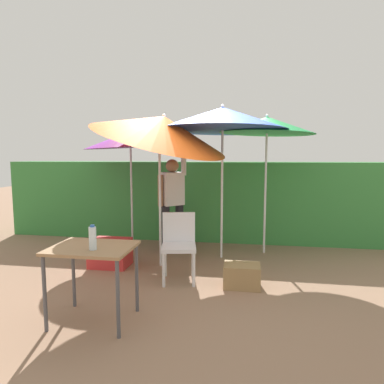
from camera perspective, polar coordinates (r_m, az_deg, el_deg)
The scene contains 12 objects.
ground_plane at distance 4.93m, azimuth -0.56°, elevation -13.21°, with size 24.00×24.00×0.00m, color #937056.
hedge_row at distance 6.48m, azimuth 2.08°, elevation -1.48°, with size 8.00×0.70×1.54m, color #38843D.
umbrella_rainbow at distance 5.19m, azimuth 5.42°, elevation 12.76°, with size 2.05×2.05×2.46m.
umbrella_orange at distance 4.81m, azimuth -5.39°, elevation 11.16°, with size 2.12×2.05×2.63m.
umbrella_yellow at distance 5.94m, azimuth -10.82°, elevation 9.13°, with size 1.66×1.66×2.15m.
umbrella_navy at distance 5.56m, azimuth 13.12°, elevation 11.39°, with size 1.57×1.56×2.34m.
person_vendor at distance 5.51m, azimuth -3.47°, elevation -1.13°, with size 0.46×0.44×1.88m.
chair_plastic at distance 4.35m, azimuth -2.35°, elevation -8.84°, with size 0.51×0.51×0.89m.
cooler_box at distance 5.09m, azimuth -14.24°, elevation -10.38°, with size 0.57×0.43×0.40m, color red.
crate_cardboard at distance 4.26m, azimuth 8.81°, elevation -14.40°, with size 0.45×0.32×0.29m, color #9E7A4C.
folding_table at distance 3.38m, azimuth -17.19°, elevation -10.73°, with size 0.80×0.60×0.77m.
bottle_water at distance 3.21m, azimuth -17.17°, elevation -7.77°, with size 0.07×0.07×0.24m.
Camera 1 is at (0.78, -4.58, 1.64)m, focal length 30.15 mm.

